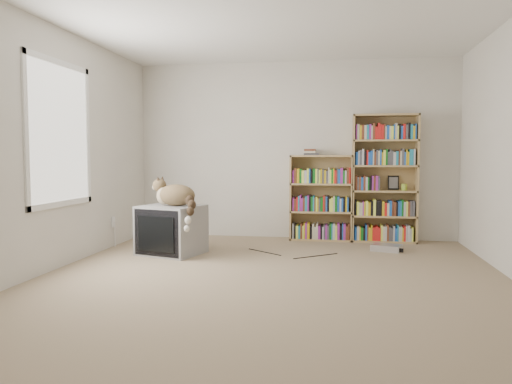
# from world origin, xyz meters

# --- Properties ---
(floor) EXTENTS (4.50, 5.00, 0.01)m
(floor) POSITION_xyz_m (0.00, 0.00, 0.00)
(floor) COLOR gray
(floor) RESTS_ON ground
(wall_back) EXTENTS (4.50, 0.02, 2.50)m
(wall_back) POSITION_xyz_m (0.00, 2.50, 1.25)
(wall_back) COLOR silver
(wall_back) RESTS_ON floor
(wall_front) EXTENTS (4.50, 0.02, 2.50)m
(wall_front) POSITION_xyz_m (0.00, -2.50, 1.25)
(wall_front) COLOR silver
(wall_front) RESTS_ON floor
(wall_left) EXTENTS (0.02, 5.00, 2.50)m
(wall_left) POSITION_xyz_m (-2.25, 0.00, 1.25)
(wall_left) COLOR silver
(wall_left) RESTS_ON floor
(ceiling) EXTENTS (4.50, 5.00, 0.02)m
(ceiling) POSITION_xyz_m (0.00, 0.00, 2.50)
(ceiling) COLOR white
(ceiling) RESTS_ON wall_back
(window) EXTENTS (0.02, 1.22, 1.52)m
(window) POSITION_xyz_m (-2.24, 0.20, 1.40)
(window) COLOR white
(window) RESTS_ON wall_left
(crt_tv) EXTENTS (0.81, 0.77, 0.58)m
(crt_tv) POSITION_xyz_m (-1.33, 1.06, 0.29)
(crt_tv) COLOR gray
(crt_tv) RESTS_ON floor
(cat) EXTENTS (0.67, 0.62, 0.56)m
(cat) POSITION_xyz_m (-1.23, 0.98, 0.68)
(cat) COLOR #332414
(cat) RESTS_ON crt_tv
(bookcase_tall) EXTENTS (0.86, 0.30, 1.73)m
(bookcase_tall) POSITION_xyz_m (1.25, 2.36, 0.82)
(bookcase_tall) COLOR #A88954
(bookcase_tall) RESTS_ON floor
(bookcase_short) EXTENTS (0.86, 0.30, 1.18)m
(bookcase_short) POSITION_xyz_m (0.39, 2.36, 0.54)
(bookcase_short) COLOR #A88954
(bookcase_short) RESTS_ON floor
(book_stack) EXTENTS (0.20, 0.26, 0.08)m
(book_stack) POSITION_xyz_m (0.24, 2.36, 1.22)
(book_stack) COLOR red
(book_stack) RESTS_ON bookcase_short
(green_mug) EXTENTS (0.08, 0.08, 0.09)m
(green_mug) POSITION_xyz_m (1.50, 2.34, 0.75)
(green_mug) COLOR #97B935
(green_mug) RESTS_ON bookcase_tall
(framed_print) EXTENTS (0.15, 0.05, 0.19)m
(framed_print) POSITION_xyz_m (1.37, 2.44, 0.80)
(framed_print) COLOR black
(framed_print) RESTS_ON bookcase_tall
(dvd_player) EXTENTS (0.41, 0.34, 0.08)m
(dvd_player) POSITION_xyz_m (1.22, 1.65, 0.04)
(dvd_player) COLOR #BDBCC2
(dvd_player) RESTS_ON floor
(wall_outlet) EXTENTS (0.01, 0.08, 0.13)m
(wall_outlet) POSITION_xyz_m (-2.24, 1.40, 0.32)
(wall_outlet) COLOR silver
(wall_outlet) RESTS_ON wall_left
(floor_cables) EXTENTS (1.20, 0.70, 0.01)m
(floor_cables) POSITION_xyz_m (0.34, 1.39, 0.00)
(floor_cables) COLOR black
(floor_cables) RESTS_ON floor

